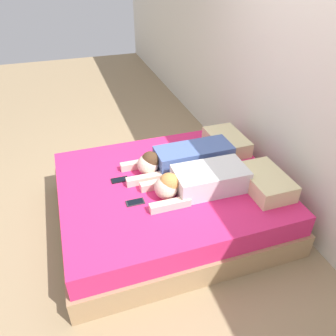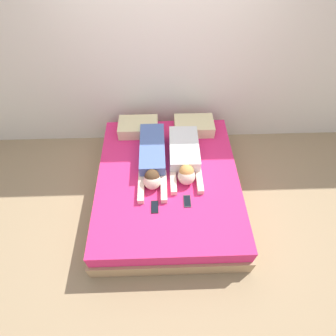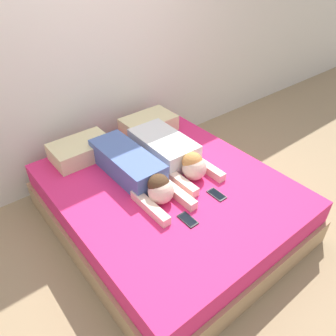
{
  "view_description": "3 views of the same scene",
  "coord_description": "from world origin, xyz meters",
  "px_view_note": "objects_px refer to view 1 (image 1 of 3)",
  "views": [
    {
      "loc": [
        2.31,
        -0.77,
        2.25
      ],
      "look_at": [
        0.0,
        0.0,
        0.59
      ],
      "focal_mm": 35.0,
      "sensor_mm": 36.0,
      "label": 1
    },
    {
      "loc": [
        -0.06,
        -1.88,
        2.93
      ],
      "look_at": [
        0.0,
        0.0,
        0.59
      ],
      "focal_mm": 28.0,
      "sensor_mm": 36.0,
      "label": 2
    },
    {
      "loc": [
        -1.31,
        -1.63,
        2.15
      ],
      "look_at": [
        0.0,
        0.0,
        0.59
      ],
      "focal_mm": 35.0,
      "sensor_mm": 36.0,
      "label": 3
    }
  ],
  "objects_px": {
    "bed": "(168,200)",
    "cell_phone_left": "(120,180)",
    "cell_phone_right": "(135,202)",
    "person_left": "(182,158)",
    "pillow_head_left": "(226,142)",
    "pillow_head_right": "(265,182)",
    "person_right": "(199,181)"
  },
  "relations": [
    {
      "from": "bed",
      "to": "cell_phone_left",
      "type": "xyz_separation_m",
      "value": [
        -0.16,
        -0.42,
        0.23
      ]
    },
    {
      "from": "bed",
      "to": "cell_phone_right",
      "type": "xyz_separation_m",
      "value": [
        0.2,
        -0.36,
        0.23
      ]
    },
    {
      "from": "cell_phone_left",
      "to": "cell_phone_right",
      "type": "xyz_separation_m",
      "value": [
        0.36,
        0.06,
        0.0
      ]
    },
    {
      "from": "person_left",
      "to": "cell_phone_right",
      "type": "bearing_deg",
      "value": -55.64
    },
    {
      "from": "bed",
      "to": "pillow_head_left",
      "type": "height_order",
      "value": "pillow_head_left"
    },
    {
      "from": "cell_phone_right",
      "to": "pillow_head_left",
      "type": "bearing_deg",
      "value": 116.84
    },
    {
      "from": "pillow_head_left",
      "to": "cell_phone_left",
      "type": "distance_m",
      "value": 1.23
    },
    {
      "from": "cell_phone_left",
      "to": "cell_phone_right",
      "type": "relative_size",
      "value": 1.0
    },
    {
      "from": "pillow_head_left",
      "to": "cell_phone_left",
      "type": "xyz_separation_m",
      "value": [
        0.22,
        -1.2,
        -0.07
      ]
    },
    {
      "from": "pillow_head_right",
      "to": "cell_phone_left",
      "type": "relative_size",
      "value": 3.39
    },
    {
      "from": "bed",
      "to": "cell_phone_left",
      "type": "relative_size",
      "value": 13.05
    },
    {
      "from": "pillow_head_right",
      "to": "person_right",
      "type": "relative_size",
      "value": 0.57
    },
    {
      "from": "pillow_head_left",
      "to": "cell_phone_left",
      "type": "relative_size",
      "value": 3.39
    },
    {
      "from": "person_left",
      "to": "cell_phone_right",
      "type": "distance_m",
      "value": 0.68
    },
    {
      "from": "person_right",
      "to": "cell_phone_right",
      "type": "bearing_deg",
      "value": -90.76
    },
    {
      "from": "pillow_head_right",
      "to": "cell_phone_right",
      "type": "bearing_deg",
      "value": -98.77
    },
    {
      "from": "pillow_head_right",
      "to": "bed",
      "type": "bearing_deg",
      "value": -115.75
    },
    {
      "from": "person_right",
      "to": "cell_phone_left",
      "type": "height_order",
      "value": "person_right"
    },
    {
      "from": "person_left",
      "to": "person_right",
      "type": "bearing_deg",
      "value": 2.03
    },
    {
      "from": "bed",
      "to": "person_left",
      "type": "distance_m",
      "value": 0.42
    },
    {
      "from": "pillow_head_left",
      "to": "person_right",
      "type": "height_order",
      "value": "person_right"
    },
    {
      "from": "person_right",
      "to": "pillow_head_right",
      "type": "bearing_deg",
      "value": 73.47
    },
    {
      "from": "cell_phone_left",
      "to": "bed",
      "type": "bearing_deg",
      "value": 69.51
    },
    {
      "from": "bed",
      "to": "cell_phone_left",
      "type": "distance_m",
      "value": 0.51
    },
    {
      "from": "bed",
      "to": "cell_phone_right",
      "type": "height_order",
      "value": "cell_phone_right"
    },
    {
      "from": "pillow_head_right",
      "to": "person_left",
      "type": "bearing_deg",
      "value": -133.85
    },
    {
      "from": "cell_phone_right",
      "to": "person_left",
      "type": "bearing_deg",
      "value": 124.36
    },
    {
      "from": "person_left",
      "to": "cell_phone_left",
      "type": "xyz_separation_m",
      "value": [
        0.02,
        -0.62,
        -0.1
      ]
    },
    {
      "from": "bed",
      "to": "pillow_head_right",
      "type": "bearing_deg",
      "value": 64.25
    },
    {
      "from": "pillow_head_left",
      "to": "cell_phone_left",
      "type": "height_order",
      "value": "pillow_head_left"
    },
    {
      "from": "bed",
      "to": "person_right",
      "type": "distance_m",
      "value": 0.44
    },
    {
      "from": "pillow_head_right",
      "to": "person_left",
      "type": "distance_m",
      "value": 0.81
    }
  ]
}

